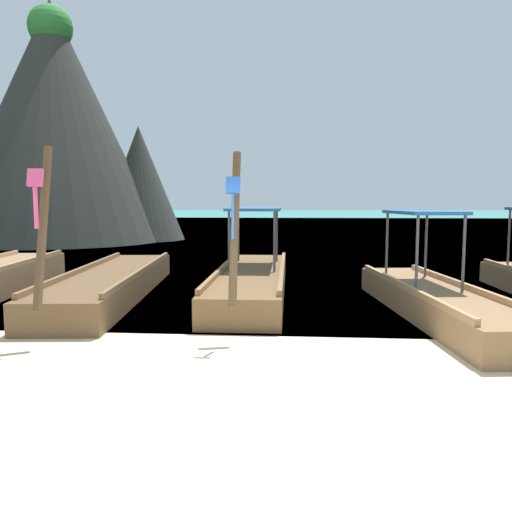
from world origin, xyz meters
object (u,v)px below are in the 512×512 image
(longtail_boat_pink_ribbon, at_px, (112,283))
(longtail_boat_blue_ribbon, at_px, (252,280))
(karst_rock, at_px, (61,127))
(longtail_boat_green_ribbon, at_px, (436,299))

(longtail_boat_pink_ribbon, distance_m, longtail_boat_blue_ribbon, 2.99)
(longtail_boat_pink_ribbon, bearing_deg, longtail_boat_blue_ribbon, 8.60)
(longtail_boat_blue_ribbon, height_order, karst_rock, karst_rock)
(longtail_boat_pink_ribbon, relative_size, longtail_boat_blue_ribbon, 1.03)
(longtail_boat_blue_ribbon, bearing_deg, longtail_boat_green_ribbon, -29.81)
(longtail_boat_blue_ribbon, relative_size, longtail_boat_green_ribbon, 1.11)
(longtail_boat_green_ribbon, bearing_deg, longtail_boat_pink_ribbon, 166.77)
(longtail_boat_pink_ribbon, xyz_separation_m, longtail_boat_blue_ribbon, (2.95, 0.45, 0.05))
(longtail_boat_blue_ribbon, distance_m, longtail_boat_green_ribbon, 3.90)
(longtail_boat_pink_ribbon, height_order, longtail_boat_blue_ribbon, longtail_boat_pink_ribbon)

